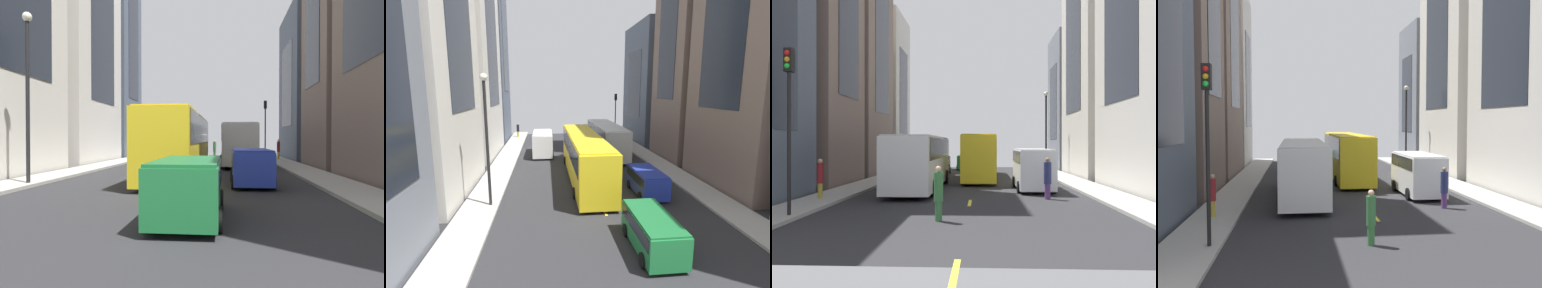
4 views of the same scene
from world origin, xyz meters
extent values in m
plane|color=#28282B|center=(0.00, 0.00, 0.00)|extent=(41.23, 41.23, 0.00)
cube|color=#9E9B93|center=(-7.50, 0.00, 0.07)|extent=(2.23, 44.00, 0.15)
cube|color=#9E9B93|center=(7.50, 0.00, 0.07)|extent=(2.23, 44.00, 0.15)
cube|color=yellow|center=(0.00, -21.00, 0.01)|extent=(0.16, 2.00, 0.01)
cube|color=yellow|center=(0.00, -10.50, 0.01)|extent=(0.16, 2.00, 0.01)
cube|color=yellow|center=(0.00, 0.00, 0.01)|extent=(0.16, 2.00, 0.01)
cube|color=yellow|center=(0.00, 10.50, 0.01)|extent=(0.16, 2.00, 0.01)
cube|color=#4C5666|center=(-12.16, -12.94, 7.89)|extent=(6.68, 10.51, 15.77)
cube|color=#1E232D|center=(-12.16, -12.94, 7.89)|extent=(6.75, 5.78, 8.67)
cube|color=#4C5666|center=(12.85, -15.93, 15.47)|extent=(8.07, 7.68, 30.93)
cube|color=#1E232D|center=(12.85, -15.93, 15.47)|extent=(8.15, 4.23, 17.01)
cube|color=beige|center=(11.86, -5.74, 12.13)|extent=(6.10, 10.44, 24.25)
cube|color=#1E232D|center=(11.86, -5.74, 12.13)|extent=(6.16, 5.74, 13.34)
cube|color=silver|center=(-3.30, -4.69, 1.77)|extent=(2.55, 11.72, 3.00)
cube|color=black|center=(-3.30, -4.69, 2.62)|extent=(2.60, 10.78, 1.20)
cube|color=beige|center=(-3.30, -4.69, 3.31)|extent=(2.45, 11.25, 0.08)
cylinder|color=black|center=(-4.47, -1.06, 0.50)|extent=(0.46, 1.00, 1.00)
cylinder|color=black|center=(-2.13, -1.06, 0.50)|extent=(0.46, 1.00, 1.00)
cylinder|color=black|center=(-4.47, -8.33, 0.50)|extent=(0.46, 1.00, 1.00)
cylinder|color=black|center=(-2.13, -8.33, 0.50)|extent=(0.46, 1.00, 1.00)
cube|color=yellow|center=(0.35, 4.06, 1.86)|extent=(2.45, 14.66, 3.30)
cube|color=black|center=(0.35, 4.06, 2.72)|extent=(2.50, 13.49, 1.48)
cube|color=gold|center=(0.35, 4.06, 3.55)|extent=(2.35, 14.08, 0.08)
cylinder|color=black|center=(-0.78, 8.60, 0.38)|extent=(0.44, 0.76, 0.76)
cylinder|color=black|center=(1.48, 8.60, 0.38)|extent=(0.44, 0.76, 0.76)
cylinder|color=black|center=(-0.78, -0.49, 0.38)|extent=(0.44, 0.76, 0.76)
cylinder|color=black|center=(1.48, -0.49, 0.38)|extent=(0.44, 0.76, 0.76)
cube|color=white|center=(3.77, -4.82, 1.35)|extent=(2.05, 5.45, 2.30)
cube|color=black|center=(3.77, -4.82, 2.10)|extent=(2.09, 5.01, 0.69)
cube|color=silver|center=(3.77, -4.82, 2.54)|extent=(1.97, 5.23, 0.08)
cylinder|color=black|center=(2.83, -3.13, 0.36)|extent=(0.37, 0.72, 0.72)
cylinder|color=black|center=(4.71, -3.13, 0.36)|extent=(0.37, 0.72, 0.72)
cylinder|color=black|center=(2.83, -6.51, 0.36)|extent=(0.37, 0.72, 0.72)
cylinder|color=black|center=(4.71, -6.51, 0.36)|extent=(0.37, 0.72, 0.72)
cube|color=#2338AD|center=(-3.49, 8.23, 0.90)|extent=(1.74, 4.13, 1.45)
cube|color=black|center=(-3.49, 8.23, 1.27)|extent=(1.77, 3.80, 0.61)
cube|color=navy|center=(-3.49, 8.23, 1.66)|extent=(1.67, 3.96, 0.08)
cylinder|color=black|center=(-4.29, 9.51, 0.31)|extent=(0.31, 0.62, 0.62)
cylinder|color=black|center=(-2.69, 9.51, 0.31)|extent=(0.31, 0.62, 0.62)
cylinder|color=black|center=(-4.29, 6.95, 0.31)|extent=(0.31, 0.62, 0.62)
cylinder|color=black|center=(-2.69, 6.95, 0.31)|extent=(0.31, 0.62, 0.62)
cube|color=#1E7238|center=(-1.29, 15.19, 0.87)|extent=(1.71, 4.18, 1.39)
cube|color=black|center=(-1.29, 15.19, 1.22)|extent=(1.74, 3.85, 0.58)
cube|color=#1A612F|center=(-1.29, 15.19, 1.60)|extent=(1.64, 4.02, 0.08)
cylinder|color=black|center=(-2.08, 16.49, 0.31)|extent=(0.31, 0.62, 0.62)
cylinder|color=black|center=(-0.50, 16.49, 0.31)|extent=(0.31, 0.62, 0.62)
cylinder|color=black|center=(-2.08, 13.89, 0.31)|extent=(0.31, 0.62, 0.62)
cylinder|color=black|center=(-0.50, 13.89, 0.31)|extent=(0.31, 0.62, 0.62)
cylinder|color=gold|center=(-7.55, -10.19, 0.52)|extent=(0.23, 0.23, 0.74)
cylinder|color=maroon|center=(-7.55, -10.19, 1.40)|extent=(0.31, 0.31, 1.01)
sphere|color=tan|center=(-7.55, -10.19, 2.02)|extent=(0.23, 0.23, 0.23)
cylinder|color=#593372|center=(4.01, -8.96, 0.40)|extent=(0.30, 0.30, 0.79)
cylinder|color=navy|center=(4.01, -8.96, 1.36)|extent=(0.39, 0.39, 1.14)
sphere|color=#8C6647|center=(4.01, -8.96, 2.05)|extent=(0.24, 0.24, 0.24)
cylinder|color=gold|center=(7.55, -16.99, 0.58)|extent=(0.29, 0.29, 0.85)
cylinder|color=black|center=(7.55, -16.99, 1.49)|extent=(0.38, 0.38, 0.97)
sphere|color=tan|center=(7.55, -16.99, 2.08)|extent=(0.22, 0.22, 0.22)
cylinder|color=#336B38|center=(-1.02, -15.10, 0.37)|extent=(0.26, 0.26, 0.74)
cylinder|color=#336B38|center=(-1.02, -15.10, 1.28)|extent=(0.35, 0.35, 1.08)
sphere|color=tan|center=(-1.02, -15.10, 1.93)|extent=(0.23, 0.23, 0.23)
cylinder|color=black|center=(-6.78, -14.92, 2.89)|extent=(0.14, 0.14, 5.47)
cube|color=black|center=(-6.78, -14.92, 6.07)|extent=(0.32, 0.32, 0.90)
sphere|color=red|center=(-6.78, -15.10, 6.33)|extent=(0.20, 0.20, 0.20)
sphere|color=orange|center=(-6.78, -15.10, 6.07)|extent=(0.20, 0.20, 0.20)
sphere|color=green|center=(-6.78, -15.10, 5.82)|extent=(0.20, 0.20, 0.20)
cylinder|color=black|center=(6.88, 9.41, 3.91)|extent=(0.18, 0.18, 7.53)
sphere|color=silver|center=(6.88, 9.41, 7.86)|extent=(0.44, 0.44, 0.44)
camera|label=1|loc=(-2.30, 24.41, 2.20)|focal=31.80mm
camera|label=2|loc=(3.38, 26.92, 7.17)|focal=27.23mm
camera|label=3|loc=(0.60, -29.70, 2.83)|focal=36.99mm
camera|label=4|loc=(-3.75, -30.04, 4.47)|focal=39.31mm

